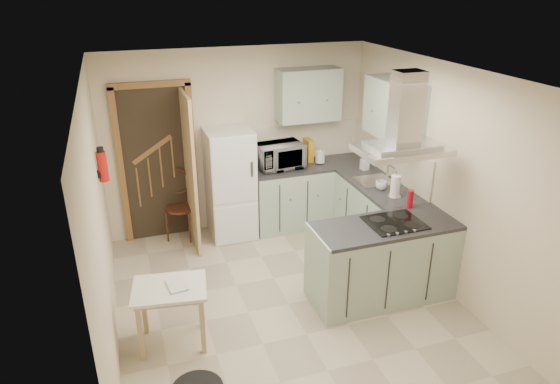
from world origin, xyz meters
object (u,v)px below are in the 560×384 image
object	(u,v)px
fridge	(230,184)
bentwood_chair	(180,208)
extractor_hood	(402,150)
microwave	(280,156)
drop_leaf_table	(172,315)
peninsula	(383,261)

from	to	relation	value
fridge	bentwood_chair	world-z (taller)	fridge
extractor_hood	microwave	size ratio (longest dim) A/B	1.46
extractor_hood	bentwood_chair	bearing A→B (deg)	133.38
bentwood_chair	microwave	world-z (taller)	microwave
drop_leaf_table	peninsula	bearing A→B (deg)	9.91
drop_leaf_table	bentwood_chair	xyz separation A→B (m)	(0.40, 2.16, 0.12)
fridge	drop_leaf_table	bearing A→B (deg)	-117.85
drop_leaf_table	bentwood_chair	distance (m)	2.20
extractor_hood	bentwood_chair	distance (m)	3.18
drop_leaf_table	fridge	bearing A→B (deg)	70.89
drop_leaf_table	extractor_hood	bearing A→B (deg)	9.86
fridge	drop_leaf_table	size ratio (longest dim) A/B	2.20
drop_leaf_table	bentwood_chair	size ratio (longest dim) A/B	0.78
peninsula	bentwood_chair	xyz separation A→B (m)	(-1.90, 2.12, -0.01)
extractor_hood	microwave	distance (m)	2.18
drop_leaf_table	bentwood_chair	bearing A→B (deg)	88.33
extractor_hood	peninsula	bearing A→B (deg)	180.00
drop_leaf_table	microwave	xyz separation A→B (m)	(1.77, 2.03, 0.75)
peninsula	fridge	bearing A→B (deg)	121.74
fridge	peninsula	xyz separation A→B (m)	(1.22, -1.98, -0.30)
fridge	peninsula	bearing A→B (deg)	-58.26
microwave	fridge	bearing A→B (deg)	174.76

